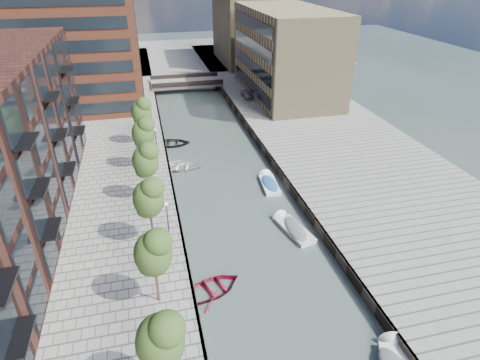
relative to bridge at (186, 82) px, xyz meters
name	(u,v)px	position (x,y,z in m)	size (l,w,h in m)	color
water	(219,163)	(0.00, -32.00, -1.39)	(300.00, 300.00, 0.00)	#38473F
quay_right	(340,146)	(16.00, -32.00, -0.89)	(20.00, 140.00, 1.00)	gray
quay_wall_left	(168,164)	(-6.10, -32.00, -0.89)	(0.25, 140.00, 1.00)	#332823
quay_wall_right	(267,154)	(6.10, -32.00, -0.89)	(0.25, 140.00, 1.00)	#332823
far_closure	(173,56)	(0.00, 28.00, -0.89)	(80.00, 40.00, 1.00)	gray
tower	(70,4)	(-17.00, -7.00, 14.61)	(18.00, 18.00, 30.00)	brown
tan_block_near	(286,53)	(16.00, -10.00, 6.61)	(12.00, 25.00, 14.00)	#8E7E57
tan_block_far	(247,25)	(16.00, 16.00, 7.61)	(12.00, 20.00, 16.00)	#8E7E57
bridge	(186,82)	(0.00, 0.00, 0.00)	(13.00, 6.00, 1.30)	gray
tree_1	(160,338)	(-8.50, -61.00, 3.92)	(2.50, 2.50, 5.95)	#382619
tree_2	(153,251)	(-8.50, -54.00, 3.92)	(2.50, 2.50, 5.95)	#382619
tree_3	(148,196)	(-8.50, -47.00, 3.92)	(2.50, 2.50, 5.95)	#382619
tree_4	(145,159)	(-8.50, -40.00, 3.92)	(2.50, 2.50, 5.95)	#382619
tree_5	(143,132)	(-8.50, -33.00, 3.92)	(2.50, 2.50, 5.95)	#382619
tree_6	(141,111)	(-8.50, -26.00, 3.92)	(2.50, 2.50, 5.95)	#382619
lamp_1	(168,220)	(-7.20, -48.00, 2.12)	(0.24, 0.24, 4.12)	black
lamp_2	(156,142)	(-7.20, -32.00, 2.12)	(0.24, 0.24, 4.12)	black
sloop_2	(213,291)	(-4.56, -53.07, -1.39)	(3.35, 4.68, 0.97)	maroon
sloop_3	(180,169)	(-4.82, -32.51, -1.39)	(3.66, 5.12, 1.06)	white
sloop_4	(172,145)	(-5.14, -25.33, -1.39)	(3.60, 5.04, 1.04)	black
motorboat_3	(269,183)	(4.32, -38.60, -1.20)	(2.01, 4.78, 1.55)	white
motorboat_4	(292,228)	(3.91, -47.14, -1.19)	(2.74, 5.14, 1.63)	silver
car	(247,94)	(9.09, -10.60, 0.23)	(1.47, 3.66, 1.25)	#949899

